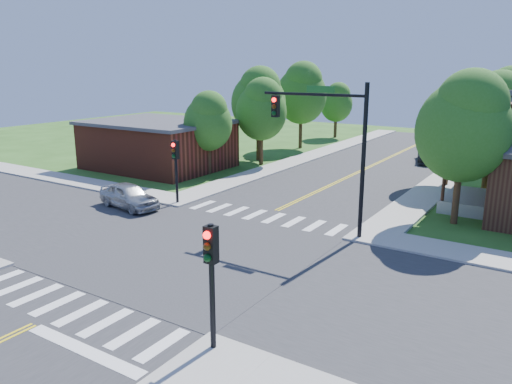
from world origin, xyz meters
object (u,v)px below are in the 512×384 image
Objects in this scene: signal_pole_nw at (176,160)px; car_dgrey at (430,154)px; signal_mast_ne at (330,134)px; signal_pole_se at (211,264)px; car_silver at (129,196)px.

signal_pole_nw is 0.71× the size of car_dgrey.
signal_mast_ne is 9.76m from signal_pole_nw.
signal_mast_ne is 21.86m from car_dgrey.
signal_pole_nw is at bearing 135.00° from signal_pole_se.
signal_mast_ne reaches higher than car_silver.
car_silver is at bearing -129.91° from car_dgrey.
signal_mast_ne is at bearing 98.56° from signal_pole_se.
signal_mast_ne reaches higher than car_dgrey.
signal_mast_ne is 1.89× the size of signal_pole_nw.
signal_pole_nw is at bearing -30.39° from car_silver.
signal_pole_nw is 0.87× the size of car_silver.
signal_pole_nw is 3.34m from car_silver.
signal_pole_nw is (-11.20, 11.20, 0.00)m from signal_pole_se.
signal_pole_se is at bearing -81.44° from signal_mast_ne.
car_silver is (-1.75, -2.08, -1.95)m from signal_pole_nw.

